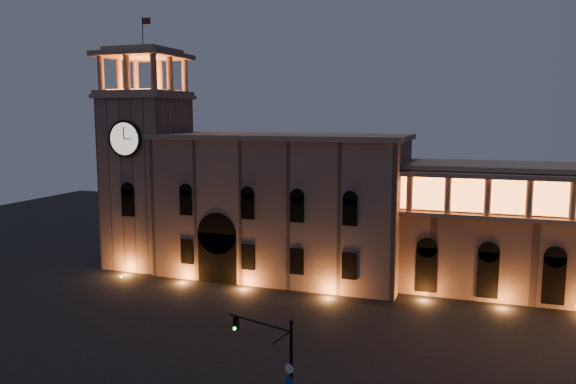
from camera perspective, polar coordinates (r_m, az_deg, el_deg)
The scene contains 4 objects.
ground at distance 51.62m, azimuth -6.98°, elevation -14.87°, with size 160.00×160.00×0.00m, color black.
government_building at distance 69.59m, azimuth -0.73°, elevation -1.38°, with size 30.80×12.80×17.60m.
clock_tower at distance 76.46m, azimuth -14.10°, elevation 2.02°, with size 9.80×9.80×32.40m.
traffic_light at distance 37.02m, azimuth -0.87°, elevation -17.68°, with size 5.20×1.88×7.43m.
Camera 1 is at (21.13, -42.74, 19.78)m, focal length 35.00 mm.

